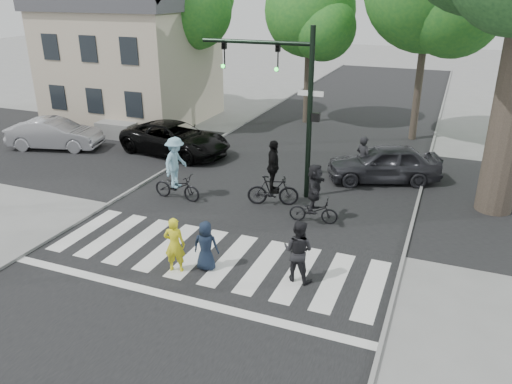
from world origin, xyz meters
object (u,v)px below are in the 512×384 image
Objects in this scene: pedestrian_woman at (175,245)px; pedestrian_child at (206,246)px; cyclist_left at (176,173)px; car_suv at (176,139)px; pedestrian_adult at (298,251)px; car_silver at (55,134)px; traffic_signal at (287,89)px; car_grey at (384,163)px; cyclist_mid at (273,179)px; cyclist_right at (314,197)px.

pedestrian_woman reaches higher than pedestrian_child.
cyclist_left is 5.40m from car_suv.
pedestrian_woman is 3.28m from pedestrian_adult.
car_silver reaches higher than pedestrian_child.
car_silver is at bearing 173.87° from traffic_signal.
car_grey is at bearing -89.67° from pedestrian_adult.
pedestrian_woman is at bearing 20.91° from pedestrian_adult.
pedestrian_adult is (2.23, -5.47, -3.05)m from traffic_signal.
cyclist_mid is 0.45× the size of car_suv.
traffic_signal is 2.55× the size of cyclist_mid.
car_silver is (-5.74, -1.40, -0.01)m from car_suv.
pedestrian_child is 0.32× the size of car_grey.
cyclist_left reaches higher than pedestrian_child.
traffic_signal is 2.59× the size of cyclist_left.
cyclist_left reaches higher than car_grey.
car_grey is (3.39, 8.59, 0.04)m from pedestrian_child.
car_silver is (-11.71, 7.16, 0.01)m from pedestrian_child.
cyclist_left is at bearing -25.15° from pedestrian_adult.
pedestrian_woman is 10.38m from car_suv.
cyclist_mid is (0.90, 5.14, 0.18)m from pedestrian_woman.
traffic_signal reaches higher than cyclist_mid.
pedestrian_adult is 8.24m from car_grey.
cyclist_right reaches higher than car_suv.
traffic_signal is 3.82× the size of pedestrian_woman.
pedestrian_woman is 0.36× the size of car_silver.
car_silver is at bearing -43.37° from pedestrian_child.
pedestrian_woman is 0.68× the size of cyclist_left.
cyclist_right reaches higher than pedestrian_woman.
cyclist_right is (1.67, -1.97, -3.01)m from traffic_signal.
cyclist_left is at bearing -74.26° from pedestrian_woman.
car_grey is at bearing 35.29° from cyclist_left.
pedestrian_child is 0.32× the size of car_silver.
cyclist_mid is at bearing -92.47° from traffic_signal.
cyclist_left is (-2.48, 4.33, 0.22)m from pedestrian_woman.
car_grey is (15.09, 1.44, 0.03)m from car_silver.
cyclist_left reaches higher than pedestrian_woman.
pedestrian_woman is at bearing -140.14° from car_suv.
cyclist_mid is at bearing -112.31° from car_suv.
pedestrian_child is at bearing -50.87° from cyclist_left.
traffic_signal reaches higher than car_suv.
pedestrian_woman is 13.33m from car_silver.
car_suv is at bearing 120.87° from cyclist_left.
car_suv is (-2.77, 4.63, -0.28)m from cyclist_left.
pedestrian_adult is 11.72m from car_suv.
cyclist_mid reaches higher than car_silver.
pedestrian_woman is at bearing -99.92° from cyclist_mid.
traffic_signal is at bearing -70.88° from car_grey.
cyclist_mid is (-2.28, 4.34, 0.12)m from pedestrian_adult.
pedestrian_child is at bearing -92.14° from cyclist_mid.
cyclist_mid is 12.13m from car_silver.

